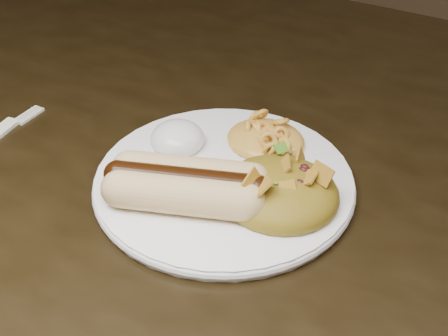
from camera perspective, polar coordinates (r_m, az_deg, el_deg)
The scene contains 6 objects.
table at distance 0.67m, azimuth 0.10°, elevation -6.06°, with size 1.60×0.90×0.75m.
plate at distance 0.57m, azimuth -0.00°, elevation -1.29°, with size 0.24×0.24×0.01m, color white.
hotdog at distance 0.54m, azimuth -3.48°, elevation -1.47°, with size 0.12×0.10×0.03m.
mac_and_cheese at distance 0.61m, azimuth 3.85°, elevation 3.42°, with size 0.08×0.07×0.03m, color gold.
sour_cream at distance 0.60m, azimuth -4.31°, elevation 3.33°, with size 0.05×0.05×0.03m, color white.
taco_salad at distance 0.54m, azimuth 5.12°, elevation -1.39°, with size 0.11×0.10×0.05m.
Camera 1 is at (0.24, -0.42, 1.11)m, focal length 50.00 mm.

